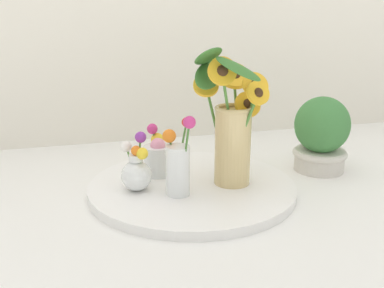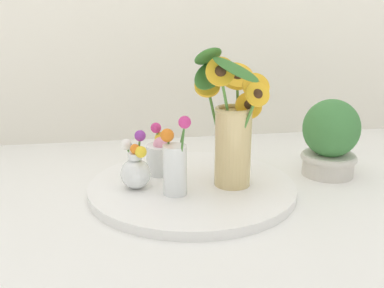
{
  "view_description": "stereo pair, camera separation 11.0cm",
  "coord_description": "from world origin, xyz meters",
  "views": [
    {
      "loc": [
        -0.26,
        -0.99,
        0.46
      ],
      "look_at": [
        0.02,
        0.06,
        0.13
      ],
      "focal_mm": 42.0,
      "sensor_mm": 36.0,
      "label": 1
    },
    {
      "loc": [
        -0.16,
        -1.02,
        0.46
      ],
      "look_at": [
        0.02,
        0.06,
        0.13
      ],
      "focal_mm": 42.0,
      "sensor_mm": 36.0,
      "label": 2
    }
  ],
  "objects": [
    {
      "name": "serving_tray",
      "position": [
        0.02,
        0.06,
        0.01
      ],
      "size": [
        0.54,
        0.54,
        0.02
      ],
      "color": "white",
      "rests_on": "ground_plane"
    },
    {
      "name": "ground_plane",
      "position": [
        0.0,
        0.0,
        0.0
      ],
      "size": [
        6.0,
        6.0,
        0.0
      ],
      "primitive_type": "plane",
      "color": "white"
    },
    {
      "name": "vase_small_back",
      "position": [
        -0.05,
        0.15,
        0.08
      ],
      "size": [
        0.08,
        0.08,
        0.14
      ],
      "color": "white",
      "rests_on": "serving_tray"
    },
    {
      "name": "vase_bulb_right",
      "position": [
        -0.12,
        0.05,
        0.08
      ],
      "size": [
        0.08,
        0.09,
        0.15
      ],
      "color": "white",
      "rests_on": "serving_tray"
    },
    {
      "name": "vase_small_center",
      "position": [
        -0.03,
        0.0,
        0.1
      ],
      "size": [
        0.08,
        0.11,
        0.2
      ],
      "color": "white",
      "rests_on": "serving_tray"
    },
    {
      "name": "mason_jar_sunflowers",
      "position": [
        0.12,
        0.04,
        0.18
      ],
      "size": [
        0.2,
        0.2,
        0.37
      ],
      "color": "#D1B77A",
      "rests_on": "serving_tray"
    },
    {
      "name": "potted_plant",
      "position": [
        0.43,
        0.12,
        0.11
      ],
      "size": [
        0.16,
        0.16,
        0.22
      ],
      "color": "beige",
      "rests_on": "ground_plane"
    }
  ]
}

